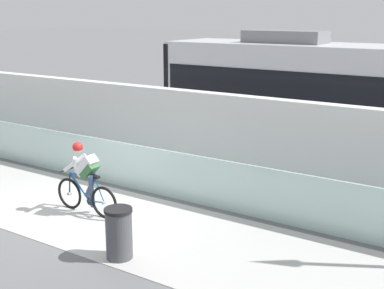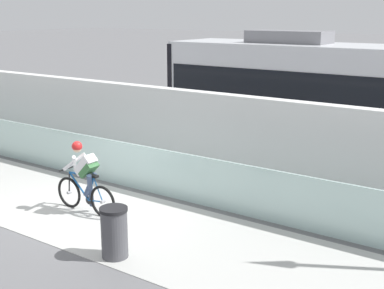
% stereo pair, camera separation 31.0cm
% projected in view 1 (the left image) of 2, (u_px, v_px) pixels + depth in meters
% --- Properties ---
extents(ground_plane, '(200.00, 200.00, 0.00)m').
position_uv_depth(ground_plane, '(87.00, 213.00, 11.51)').
color(ground_plane, slate).
extents(bike_path_deck, '(32.00, 3.20, 0.01)m').
position_uv_depth(bike_path_deck, '(87.00, 213.00, 11.51)').
color(bike_path_deck, beige).
rests_on(bike_path_deck, ground).
extents(glass_parapet, '(32.00, 0.05, 1.16)m').
position_uv_depth(glass_parapet, '(139.00, 168.00, 12.87)').
color(glass_parapet, silver).
rests_on(glass_parapet, ground).
extents(concrete_barrier_wall, '(32.00, 0.36, 2.32)m').
position_uv_depth(concrete_barrier_wall, '(180.00, 132.00, 14.18)').
color(concrete_barrier_wall, white).
rests_on(concrete_barrier_wall, ground).
extents(tram_rail_near, '(32.00, 0.08, 0.01)m').
position_uv_depth(tram_rail_near, '(224.00, 152.00, 16.48)').
color(tram_rail_near, '#595654').
rests_on(tram_rail_near, ground).
extents(tram_rail_far, '(32.00, 0.08, 0.01)m').
position_uv_depth(tram_rail_far, '(245.00, 143.00, 17.64)').
color(tram_rail_far, '#595654').
rests_on(tram_rail_far, ground).
extents(tram, '(11.06, 2.54, 3.81)m').
position_uv_depth(tram, '(347.00, 101.00, 14.69)').
color(tram, silver).
rests_on(tram, ground).
extents(cyclist_on_bike, '(1.77, 0.58, 1.61)m').
position_uv_depth(cyclist_on_bike, '(86.00, 180.00, 11.31)').
color(cyclist_on_bike, black).
rests_on(cyclist_on_bike, ground).
extents(trash_bin, '(0.51, 0.51, 0.96)m').
position_uv_depth(trash_bin, '(119.00, 233.00, 9.29)').
color(trash_bin, '#47474C').
rests_on(trash_bin, ground).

